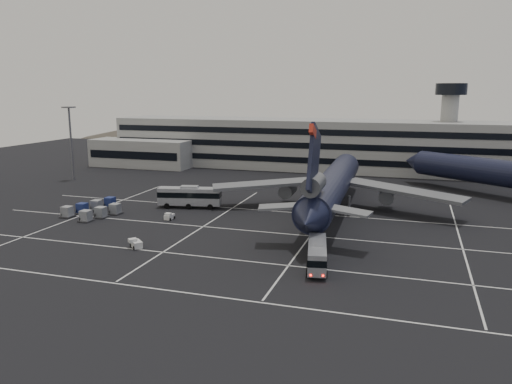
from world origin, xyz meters
TOP-DOWN VIEW (x-y plane):
  - ground at (0.00, 0.00)m, footprint 260.00×260.00m
  - lane_markings at (0.95, 0.72)m, footprint 90.00×55.62m
  - terminal at (-2.95, 71.14)m, footprint 125.00×26.00m
  - hills at (17.99, 170.00)m, footprint 352.00×180.00m
  - lightpole_left at (-55.00, 35.00)m, footprint 2.40×2.40m
  - trijet_main at (12.81, 19.93)m, footprint 47.43×57.59m
  - bus_near at (15.60, -9.55)m, footprint 4.09×10.18m
  - bus_far at (-13.96, 15.94)m, footprint 12.35×5.27m
  - tug_a at (-13.47, 6.39)m, footprint 1.30×2.06m
  - tug_b at (-10.51, -9.38)m, footprint 2.53×2.48m
  - uld_cluster at (-28.25, 5.77)m, footprint 9.48×13.40m

SIDE VIEW (x-z plane):
  - hills at x=17.99m, z-range -34.07..9.93m
  - ground at x=0.00m, z-range 0.00..0.00m
  - lane_markings at x=0.95m, z-range 0.00..0.01m
  - tug_a at x=-13.47m, z-range -0.07..1.21m
  - tug_b at x=-10.51m, z-range -0.08..1.35m
  - uld_cluster at x=-28.25m, z-range -0.02..1.92m
  - bus_near at x=15.60m, z-range 0.16..3.67m
  - bus_far at x=-13.96m, z-range 0.20..4.45m
  - trijet_main at x=12.81m, z-range -3.79..14.29m
  - terminal at x=-2.95m, z-range -5.07..18.93m
  - lightpole_left at x=-55.00m, z-range 2.68..20.95m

